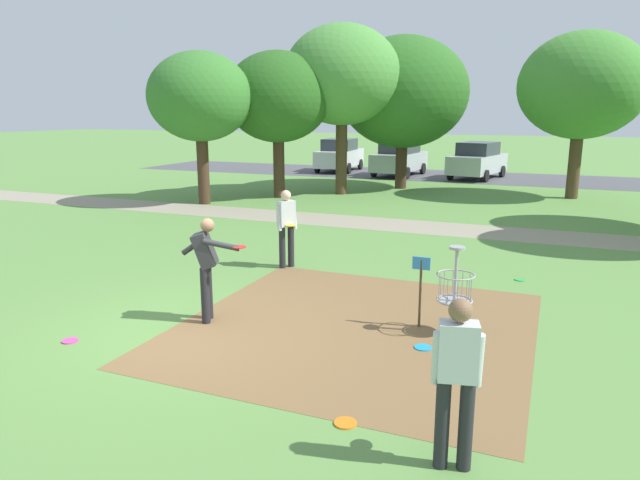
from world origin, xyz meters
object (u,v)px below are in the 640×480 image
object	(u,v)px
tree_near_left	(278,98)
parked_car_center_left	(399,158)
frisbee_near_basket	(345,423)
parked_car_center_right	(478,160)
disc_golf_basket	(451,287)
player_waiting_left	(286,224)
frisbee_by_tee	(70,341)
tree_far_left	(200,97)
tree_near_right	(342,75)
frisbee_far_left	(423,348)
frisbee_mid_grass	(520,280)
parked_car_leftmost	(340,155)
tree_mid_center	(403,93)
tree_far_center	(582,86)
player_throwing	(457,375)
player_foreground_watching	(206,263)

from	to	relation	value
tree_near_left	parked_car_center_left	xyz separation A→B (m)	(2.39, 9.56, -2.96)
frisbee_near_basket	parked_car_center_right	world-z (taller)	parked_car_center_right
disc_golf_basket	parked_car_center_right	bearing A→B (deg)	96.31
player_waiting_left	frisbee_by_tee	size ratio (longest dim) A/B	7.24
parked_car_center_left	parked_car_center_right	size ratio (longest dim) A/B	0.97
parked_car_center_left	parked_car_center_right	distance (m)	4.04
tree_far_left	parked_car_center_right	size ratio (longest dim) A/B	1.22
tree_near_right	parked_car_center_left	world-z (taller)	tree_near_right
frisbee_far_left	frisbee_near_basket	bearing A→B (deg)	-98.27
frisbee_mid_grass	tree_near_left	distance (m)	13.39
disc_golf_basket	parked_car_leftmost	world-z (taller)	parked_car_leftmost
frisbee_far_left	tree_mid_center	bearing A→B (deg)	105.63
tree_mid_center	tree_far_center	bearing A→B (deg)	-3.13
disc_golf_basket	tree_near_left	size ratio (longest dim) A/B	0.25
disc_golf_basket	player_waiting_left	size ratio (longest dim) A/B	0.81
frisbee_near_basket	frisbee_by_tee	size ratio (longest dim) A/B	1.08
disc_golf_basket	tree_near_right	size ratio (longest dim) A/B	0.21
player_waiting_left	frisbee_by_tee	bearing A→B (deg)	-103.41
tree_far_center	parked_car_leftmost	size ratio (longest dim) A/B	1.47
player_waiting_left	frisbee_far_left	bearing A→B (deg)	-40.76
player_throwing	tree_far_center	distance (m)	19.77
disc_golf_basket	frisbee_near_basket	xyz separation A→B (m)	(-0.59, -3.08, -0.74)
tree_near_left	tree_mid_center	distance (m)	5.93
tree_far_left	tree_near_left	bearing A→B (deg)	53.33
tree_mid_center	tree_far_center	xyz separation A→B (m)	(7.02, -0.38, 0.15)
player_foreground_watching	frisbee_far_left	distance (m)	3.64
player_waiting_left	tree_far_center	distance (m)	15.15
frisbee_by_tee	tree_near_right	bearing A→B (deg)	95.96
frisbee_by_tee	parked_car_center_left	bearing A→B (deg)	92.98
frisbee_mid_grass	tree_near_left	size ratio (longest dim) A/B	0.04
frisbee_far_left	tree_far_left	distance (m)	14.99
disc_golf_basket	frisbee_by_tee	bearing A→B (deg)	-154.29
disc_golf_basket	tree_far_center	bearing A→B (deg)	82.93
player_waiting_left	frisbee_far_left	xyz separation A→B (m)	(3.74, -3.23, -0.96)
frisbee_by_tee	parked_car_center_left	xyz separation A→B (m)	(-1.25, 23.90, 0.91)
frisbee_near_basket	tree_far_center	xyz separation A→B (m)	(2.58, 19.11, 4.29)
frisbee_by_tee	player_throwing	bearing A→B (deg)	-9.09
disc_golf_basket	parked_car_center_left	xyz separation A→B (m)	(-6.42, 21.41, 0.17)
frisbee_near_basket	frisbee_mid_grass	size ratio (longest dim) A/B	1.19
frisbee_mid_grass	tree_near_right	distance (m)	13.69
player_waiting_left	parked_car_leftmost	world-z (taller)	parked_car_leftmost
tree_near_right	tree_far_center	world-z (taller)	tree_near_right
frisbee_mid_grass	tree_far_left	xyz separation A→B (m)	(-11.52, 5.93, 3.84)
frisbee_far_left	parked_car_leftmost	world-z (taller)	parked_car_leftmost
tree_near_left	parked_car_leftmost	size ratio (longest dim) A/B	1.31
frisbee_by_tee	tree_far_center	size ratio (longest dim) A/B	0.04
frisbee_near_basket	tree_far_center	distance (m)	19.75
frisbee_mid_grass	parked_car_leftmost	xyz separation A→B (m)	(-11.04, 18.98, 0.91)
parked_car_center_left	frisbee_near_basket	bearing A→B (deg)	-76.60
tree_far_left	parked_car_center_left	xyz separation A→B (m)	(4.25, 12.07, -2.93)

